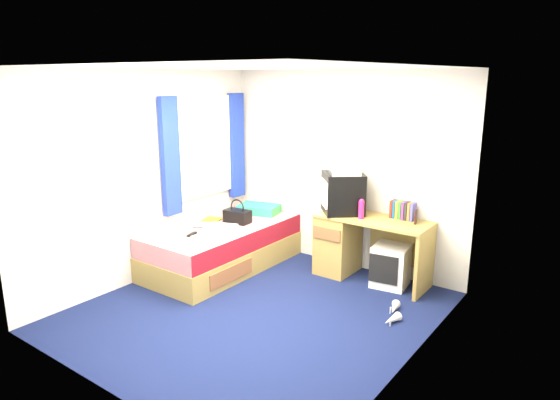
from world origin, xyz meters
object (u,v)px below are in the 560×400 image
Objects in this scene: picture_frame at (416,217)px; towel at (221,231)px; water_bottle at (201,225)px; bed at (223,246)px; pink_water_bottle at (361,210)px; desk at (352,242)px; storage_cube at (391,266)px; crt_tv at (342,193)px; white_heels at (393,314)px; colour_swatch_fan at (196,238)px; magazine at (211,220)px; remote_control at (192,234)px; vcr at (344,169)px; handbag at (237,216)px; aerosol_can at (362,208)px; pillow at (259,209)px.

picture_frame is 0.43× the size of towel.
bed is at bearing 57.05° from water_bottle.
water_bottle is at bearing -172.05° from picture_frame.
bed is at bearing -158.36° from pink_water_bottle.
desk is 2.74× the size of storage_cube.
water_bottle is (-2.06, -0.92, 0.34)m from storage_cube.
crt_tv is 1.36× the size of white_heels.
crt_tv is (-0.67, 0.03, 0.75)m from storage_cube.
crt_tv reaches higher than towel.
bed is at bearing -175.46° from picture_frame.
desk is at bearing 45.27° from colour_swatch_fan.
remote_control reaches higher than magazine.
storage_cube is at bearing 15.96° from remote_control.
picture_frame is 2.46m from colour_swatch_fan.
vcr reaches higher than white_heels.
bed is 1.79m from pink_water_bottle.
bed is 0.42m from handbag.
crt_tv reaches higher than handbag.
pink_water_bottle reaches higher than colour_swatch_fan.
water_bottle reaches higher than colour_swatch_fan.
remote_control is at bearing -165.23° from picture_frame.
crt_tv is at bearing 45.51° from towel.
picture_frame is at bearing 15.69° from remote_control.
vcr reaches higher than pink_water_bottle.
white_heels is (2.28, -0.01, -0.23)m from bed.
handbag is 0.47m from water_bottle.
picture_frame is at bearing 99.98° from white_heels.
towel is at bearing 63.94° from colour_swatch_fan.
vcr is at bearing 28.20° from remote_control.
white_heels is at bearing 14.33° from colour_swatch_fan.
aerosol_can is 0.77× the size of colour_swatch_fan.
pink_water_bottle reaches higher than storage_cube.
colour_swatch_fan is (0.04, -0.76, -0.08)m from handbag.
towel is 2.03× the size of remote_control.
water_bottle is at bearing -122.19° from handbag.
crt_tv reaches higher than picture_frame.
storage_cube is at bearing -3.37° from desk.
vcr reaches higher than colour_swatch_fan.
white_heels is (0.77, -0.76, -0.79)m from aerosol_can.
picture_frame is at bearing 30.51° from towel.
crt_tv is at bearing 179.67° from desk.
water_bottle is at bearing -97.06° from crt_tv.
storage_cube is 1.23m from vcr.
colour_swatch_fan is (-1.45, -1.18, -0.31)m from pink_water_bottle.
pink_water_bottle reaches higher than handbag.
crt_tv reaches higher than pillow.
white_heels is at bearing -17.53° from pillow.
pillow is 0.70m from magazine.
towel is at bearing -157.26° from storage_cube.
white_heels is at bearing -10.75° from handbag.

